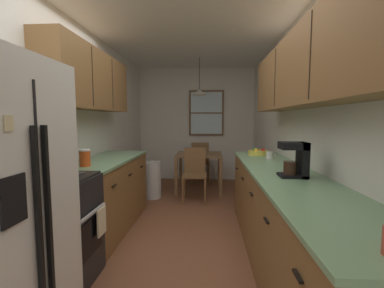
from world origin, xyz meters
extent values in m
plane|color=brown|center=(0.00, 1.00, 0.00)|extent=(12.00, 12.00, 0.00)
cube|color=white|center=(-1.35, 1.00, 1.27)|extent=(0.10, 9.00, 2.55)
cube|color=white|center=(1.35, 1.00, 1.27)|extent=(0.10, 9.00, 2.55)
cube|color=white|center=(0.00, 3.65, 1.27)|extent=(4.40, 0.10, 2.55)
cube|color=white|center=(0.00, 1.00, 2.59)|extent=(4.40, 9.00, 0.08)
cube|color=black|center=(-0.57, -1.16, 0.81)|extent=(0.01, 0.01, 1.55)
cube|color=black|center=(-0.55, -1.20, 0.81)|extent=(0.02, 0.02, 1.10)
cube|color=black|center=(-0.55, -1.12, 0.81)|extent=(0.02, 0.02, 1.10)
cube|color=black|center=(-0.56, -1.34, 1.03)|extent=(0.01, 0.15, 0.22)
cube|color=beige|center=(-0.57, -1.34, 1.37)|extent=(0.01, 0.05, 0.07)
cube|color=black|center=(-0.99, -0.41, 0.45)|extent=(0.62, 0.63, 0.90)
cube|color=black|center=(-0.67, -0.41, 0.42)|extent=(0.01, 0.44, 0.30)
cube|color=silver|center=(-0.65, -0.41, 0.63)|extent=(0.02, 0.51, 0.02)
cube|color=black|center=(-0.99, -0.41, 0.91)|extent=(0.59, 0.60, 0.02)
cube|color=black|center=(-1.27, -0.41, 1.00)|extent=(0.06, 0.63, 0.20)
cylinder|color=#2D2D2D|center=(-1.13, -0.55, 0.93)|extent=(0.15, 0.15, 0.01)
cylinder|color=#2D2D2D|center=(-1.13, -0.28, 0.93)|extent=(0.15, 0.15, 0.01)
cylinder|color=#2D2D2D|center=(-0.85, -0.55, 0.93)|extent=(0.15, 0.15, 0.01)
cylinder|color=#2D2D2D|center=(-0.85, -0.28, 0.93)|extent=(0.15, 0.15, 0.01)
cube|color=white|center=(-1.11, -0.41, 1.64)|extent=(0.38, 0.57, 0.31)
cube|color=black|center=(-0.92, -0.47, 1.64)|extent=(0.01, 0.34, 0.20)
cube|color=#2D2D33|center=(-0.92, -0.22, 1.64)|extent=(0.01, 0.11, 0.20)
cube|color=brown|center=(-1.00, 0.76, 0.43)|extent=(0.60, 1.69, 0.87)
cube|color=#7AA87A|center=(-1.00, 0.76, 0.89)|extent=(0.63, 1.71, 0.03)
cube|color=black|center=(-0.69, 0.19, 0.70)|extent=(0.02, 0.10, 0.01)
cube|color=black|center=(-0.69, 0.76, 0.70)|extent=(0.02, 0.10, 0.01)
cube|color=black|center=(-0.69, 1.32, 0.70)|extent=(0.02, 0.10, 0.01)
cube|color=brown|center=(-1.14, 0.71, 1.85)|extent=(0.32, 1.79, 0.70)
cube|color=#2D2319|center=(-0.98, 0.41, 1.85)|extent=(0.01, 0.01, 0.64)
cube|color=#2D2319|center=(-0.98, 1.00, 1.85)|extent=(0.01, 0.01, 0.64)
cube|color=brown|center=(1.00, -0.01, 0.43)|extent=(0.60, 3.20, 0.87)
cube|color=#7AA87A|center=(1.00, -0.01, 0.89)|extent=(0.63, 3.22, 0.03)
cube|color=black|center=(0.69, -1.29, 0.70)|extent=(0.02, 0.10, 0.01)
cube|color=black|center=(0.69, -0.65, 0.70)|extent=(0.02, 0.10, 0.01)
cube|color=black|center=(0.69, -0.01, 0.70)|extent=(0.02, 0.10, 0.01)
cube|color=black|center=(0.69, 0.62, 0.70)|extent=(0.02, 0.10, 0.01)
cube|color=black|center=(0.69, 1.26, 0.70)|extent=(0.02, 0.10, 0.01)
cube|color=brown|center=(1.14, -0.06, 1.82)|extent=(0.32, 2.90, 0.64)
cube|color=#2D2319|center=(0.98, -0.54, 1.82)|extent=(0.01, 0.01, 0.59)
cube|color=#2D2319|center=(0.98, 0.41, 1.82)|extent=(0.01, 0.01, 0.59)
cube|color=brown|center=(0.10, 2.61, 0.71)|extent=(0.86, 0.82, 0.03)
cube|color=brown|center=(-0.30, 2.23, 0.35)|extent=(0.06, 0.06, 0.70)
cube|color=brown|center=(0.51, 2.23, 0.35)|extent=(0.06, 0.06, 0.70)
cube|color=brown|center=(-0.30, 2.99, 0.35)|extent=(0.06, 0.06, 0.70)
cube|color=brown|center=(0.51, 2.99, 0.35)|extent=(0.06, 0.06, 0.70)
cube|color=brown|center=(0.05, 1.92, 0.45)|extent=(0.40, 0.40, 0.04)
cube|color=brown|center=(0.05, 2.10, 0.68)|extent=(0.37, 0.04, 0.45)
cylinder|color=brown|center=(0.24, 1.74, 0.22)|extent=(0.04, 0.04, 0.43)
cylinder|color=brown|center=(-0.13, 1.73, 0.22)|extent=(0.04, 0.04, 0.43)
cylinder|color=brown|center=(0.23, 2.10, 0.22)|extent=(0.04, 0.04, 0.43)
cylinder|color=brown|center=(-0.13, 2.10, 0.22)|extent=(0.04, 0.04, 0.43)
cube|color=brown|center=(0.10, 3.30, 0.45)|extent=(0.42, 0.42, 0.04)
cube|color=brown|center=(0.11, 3.12, 0.68)|extent=(0.37, 0.05, 0.45)
cylinder|color=brown|center=(-0.09, 3.47, 0.22)|extent=(0.04, 0.04, 0.43)
cylinder|color=brown|center=(0.27, 3.49, 0.22)|extent=(0.04, 0.04, 0.43)
cylinder|color=brown|center=(-0.07, 3.11, 0.22)|extent=(0.04, 0.04, 0.43)
cylinder|color=brown|center=(0.29, 3.13, 0.22)|extent=(0.04, 0.04, 0.43)
cylinder|color=black|center=(0.10, 2.61, 2.25)|extent=(0.01, 0.01, 0.60)
cone|color=beige|center=(0.10, 2.61, 1.90)|extent=(0.30, 0.30, 0.10)
sphere|color=white|center=(0.10, 2.61, 1.92)|extent=(0.06, 0.06, 0.06)
cube|color=brown|center=(0.23, 3.58, 1.54)|extent=(0.78, 0.04, 1.02)
cube|color=silver|center=(0.23, 3.56, 1.54)|extent=(0.70, 0.01, 0.94)
cube|color=brown|center=(0.23, 3.56, 1.54)|extent=(0.70, 0.02, 0.03)
cylinder|color=silver|center=(-0.70, 2.09, 0.32)|extent=(0.30, 0.30, 0.65)
cylinder|color=#D84C19|center=(-1.00, 0.21, 0.98)|extent=(0.11, 0.11, 0.16)
cylinder|color=white|center=(-1.00, 0.21, 1.07)|extent=(0.11, 0.11, 0.02)
cube|color=beige|center=(-0.64, -0.26, 0.50)|extent=(0.02, 0.16, 0.24)
cube|color=black|center=(1.00, -0.17, 0.91)|extent=(0.22, 0.18, 0.02)
cube|color=black|center=(1.08, -0.17, 1.05)|extent=(0.06, 0.18, 0.30)
cube|color=black|center=(1.00, -0.17, 1.17)|extent=(0.22, 0.18, 0.06)
cylinder|color=#331E14|center=(0.98, -0.17, 0.98)|extent=(0.11, 0.11, 0.11)
cylinder|color=white|center=(1.04, 0.86, 0.95)|extent=(0.08, 0.08, 0.09)
torus|color=white|center=(1.09, 0.86, 0.95)|extent=(0.05, 0.01, 0.05)
cylinder|color=#E5D14C|center=(0.98, 1.24, 0.93)|extent=(0.28, 0.28, 0.06)
cylinder|color=black|center=(0.98, 1.24, 0.95)|extent=(0.23, 0.23, 0.03)
sphere|color=red|center=(1.04, 1.23, 0.96)|extent=(0.06, 0.06, 0.06)
sphere|color=green|center=(0.94, 1.30, 0.96)|extent=(0.06, 0.06, 0.06)
sphere|color=yellow|center=(0.94, 1.19, 0.96)|extent=(0.06, 0.06, 0.06)
cylinder|color=#E0D14C|center=(0.12, 2.68, 0.76)|extent=(0.21, 0.21, 0.06)
camera|label=1|loc=(0.30, -2.41, 1.39)|focal=24.46mm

